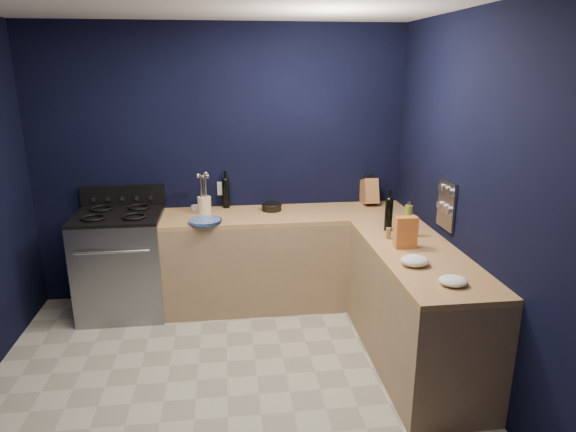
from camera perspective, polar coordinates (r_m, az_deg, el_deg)
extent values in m
cube|color=#A9A695|center=(3.78, -6.82, -19.67)|extent=(3.50, 3.50, 0.02)
cube|color=black|center=(4.90, -7.54, 5.67)|extent=(3.50, 0.02, 2.60)
cube|color=black|center=(3.62, 21.49, 0.74)|extent=(0.02, 3.50, 2.60)
cube|color=black|center=(1.58, -7.89, -18.97)|extent=(3.50, 0.02, 2.60)
cube|color=#9A7B56|center=(4.86, -0.05, -4.97)|extent=(2.30, 0.63, 0.86)
cube|color=#925E30|center=(4.71, -0.05, 0.12)|extent=(2.30, 0.63, 0.04)
cube|color=#9A7B56|center=(4.03, 14.11, -10.26)|extent=(0.63, 1.67, 0.86)
cube|color=#925E30|center=(3.85, 14.58, -4.27)|extent=(0.63, 1.67, 0.04)
cube|color=gray|center=(4.90, -18.16, -5.28)|extent=(0.76, 0.66, 0.92)
cube|color=black|center=(4.62, -18.85, -6.83)|extent=(0.59, 0.02, 0.42)
cube|color=black|center=(4.75, -18.67, 0.06)|extent=(0.76, 0.66, 0.03)
cube|color=black|center=(5.01, -18.13, 2.18)|extent=(0.76, 0.06, 0.20)
cube|color=gray|center=(4.11, 17.45, 1.21)|extent=(0.02, 0.28, 0.38)
cube|color=white|center=(4.92, -7.45, 3.11)|extent=(0.09, 0.02, 0.13)
cylinder|color=#3A4391|center=(4.45, -9.36, -0.61)|extent=(0.30, 0.30, 0.03)
cylinder|color=white|center=(4.89, -10.31, 0.95)|extent=(0.11, 0.11, 0.04)
cylinder|color=#F5DEBE|center=(4.74, -9.41, 1.23)|extent=(0.15, 0.15, 0.16)
cylinder|color=black|center=(4.88, -7.03, 2.52)|extent=(0.08, 0.08, 0.28)
cylinder|color=black|center=(4.78, -1.85, 1.04)|extent=(0.23, 0.23, 0.07)
cube|color=#926033|center=(5.05, 9.12, 2.72)|extent=(0.14, 0.29, 0.30)
cylinder|color=black|center=(4.25, 11.28, 0.11)|extent=(0.08, 0.08, 0.27)
cylinder|color=olive|center=(4.14, 13.37, -0.54)|extent=(0.07, 0.07, 0.26)
cylinder|color=olive|center=(4.07, 11.26, -1.93)|extent=(0.05, 0.05, 0.09)
cylinder|color=olive|center=(4.01, 12.35, -2.31)|extent=(0.05, 0.05, 0.08)
cube|color=#BA3C2B|center=(3.88, 13.14, -1.81)|extent=(0.17, 0.08, 0.24)
ellipsoid|color=white|center=(3.58, 14.10, -4.92)|extent=(0.20, 0.17, 0.07)
ellipsoid|color=white|center=(3.34, 18.12, -6.97)|extent=(0.23, 0.23, 0.05)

